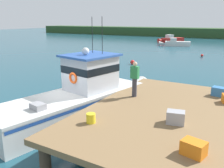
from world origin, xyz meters
name	(u,v)px	position (x,y,z in m)	size (l,w,h in m)	color
ground_plane	(74,116)	(0.00, 0.00, 0.00)	(200.00, 200.00, 0.00)	#1E4C5B
dock	(168,114)	(4.80, 0.00, 1.07)	(6.00, 9.00, 1.20)	#4C3D2D
main_fishing_boat	(82,96)	(0.31, 0.30, 1.01)	(4.07, 9.97, 4.80)	silver
crate_single_by_cleat	(194,148)	(6.37, -2.83, 1.40)	(0.60, 0.44, 0.39)	orange
crate_single_far	(176,117)	(5.37, -1.08, 1.42)	(0.60, 0.44, 0.45)	#9E9EA3
crate_stack_mid_dock	(219,92)	(6.22, 3.05, 1.41)	(0.60, 0.44, 0.41)	#3370B2
bait_bucket	(91,118)	(2.84, -2.50, 1.37)	(0.32, 0.32, 0.34)	yellow
deckhand_by_the_boat	(135,78)	(2.85, 0.98, 2.06)	(0.36, 0.22, 1.63)	#383842
moored_boat_outer_mooring	(171,40)	(-8.30, 42.72, 0.54)	(4.45, 5.87, 1.58)	red
moored_boat_far_right	(175,43)	(-5.28, 35.63, 0.49)	(5.66, 2.69, 1.42)	silver
mooring_buoy_inshore	(133,62)	(-3.73, 14.49, 0.24)	(0.48, 0.48, 0.48)	red
mooring_buoy_spare_mooring	(202,55)	(1.58, 24.18, 0.17)	(0.34, 0.34, 0.34)	red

